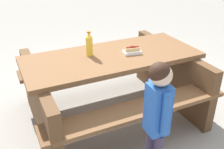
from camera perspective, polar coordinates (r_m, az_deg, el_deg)
ground_plane at (r=3.04m, az=0.00°, el=-8.84°), size 30.00×30.00×0.00m
picnic_table at (r=2.80m, az=0.00°, el=-1.46°), size 1.91×1.54×0.75m
soda_bottle at (r=2.62m, az=-4.99°, el=6.56°), size 0.07×0.07×0.26m
hotdog_tray at (r=2.70m, az=4.41°, el=5.22°), size 0.20×0.15×0.08m
child_in_coat at (r=1.96m, az=9.91°, el=-7.60°), size 0.17×0.26×1.06m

